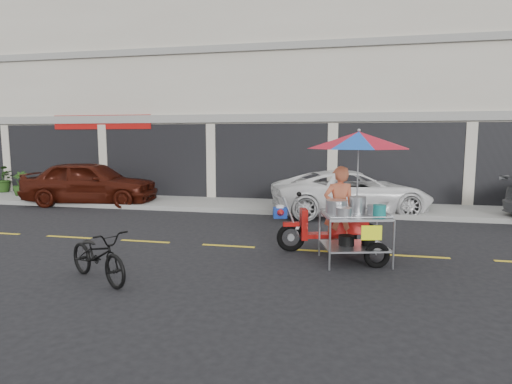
% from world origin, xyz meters
% --- Properties ---
extents(ground, '(90.00, 90.00, 0.00)m').
position_xyz_m(ground, '(0.00, 0.00, 0.00)').
color(ground, black).
extents(sidewalk, '(45.00, 3.00, 0.15)m').
position_xyz_m(sidewalk, '(0.00, 5.50, 0.07)').
color(sidewalk, gray).
rests_on(sidewalk, ground).
extents(shophouse_block, '(36.00, 8.11, 10.40)m').
position_xyz_m(shophouse_block, '(2.82, 10.59, 4.24)').
color(shophouse_block, beige).
rests_on(shophouse_block, ground).
extents(centerline, '(42.00, 0.10, 0.01)m').
position_xyz_m(centerline, '(0.00, 0.00, 0.00)').
color(centerline, gold).
rests_on(centerline, ground).
extents(maroon_sedan, '(4.86, 2.48, 1.58)m').
position_xyz_m(maroon_sedan, '(-8.46, 4.70, 0.79)').
color(maroon_sedan, '#3B1008').
rests_on(maroon_sedan, ground).
extents(white_pickup, '(5.43, 3.79, 1.38)m').
position_xyz_m(white_pickup, '(0.67, 4.70, 0.69)').
color(white_pickup, white).
rests_on(white_pickup, ground).
extents(plant_tall, '(1.10, 0.98, 1.12)m').
position_xyz_m(plant_tall, '(-13.42, 6.08, 0.71)').
color(plant_tall, '#204114').
rests_on(plant_tall, sidewalk).
extents(plant_short, '(0.56, 0.56, 0.95)m').
position_xyz_m(plant_short, '(-11.94, 5.30, 0.62)').
color(plant_short, '#204114').
rests_on(plant_short, sidewalk).
extents(near_bicycle, '(1.76, 1.35, 0.89)m').
position_xyz_m(near_bicycle, '(-3.48, -2.71, 0.44)').
color(near_bicycle, black).
rests_on(near_bicycle, ground).
extents(food_vendor_rig, '(2.92, 2.40, 2.57)m').
position_xyz_m(food_vendor_rig, '(0.59, -0.34, 1.61)').
color(food_vendor_rig, black).
rests_on(food_vendor_rig, ground).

